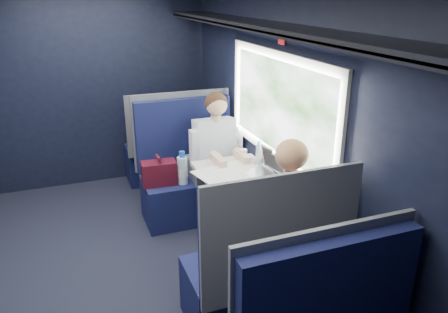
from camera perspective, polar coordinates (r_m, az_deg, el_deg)
name	(u,v)px	position (r m, az deg, el deg)	size (l,w,h in m)	color
ground	(123,277)	(3.87, -13.04, -15.06)	(2.80, 4.20, 0.01)	black
room_shell	(109,103)	(3.24, -14.76, 6.77)	(3.00, 4.40, 2.40)	black
table	(238,186)	(3.75, 1.90, -3.84)	(0.62, 1.00, 0.74)	#54565E
seat_bay_near	(189,177)	(4.54, -4.63, -2.66)	(1.04, 0.62, 1.26)	black
seat_bay_far	(262,273)	(3.12, 4.96, -14.86)	(1.04, 0.62, 1.26)	black
seat_row_front	(169,149)	(5.38, -7.24, 0.96)	(1.04, 0.51, 1.16)	black
man	(218,152)	(4.35, -0.77, 0.56)	(0.53, 0.56, 1.32)	black
woman	(285,215)	(3.18, 7.96, -7.58)	(0.53, 0.56, 1.32)	black
papers	(244,181)	(3.65, 2.64, -3.18)	(0.57, 0.83, 0.01)	white
laptop	(267,168)	(3.76, 5.62, -1.49)	(0.29, 0.35, 0.23)	silver
bottle_small	(259,154)	(3.99, 4.61, 0.37)	(0.06, 0.06, 0.22)	silver
cup	(244,154)	(4.13, 2.57, 0.35)	(0.07, 0.07, 0.09)	white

